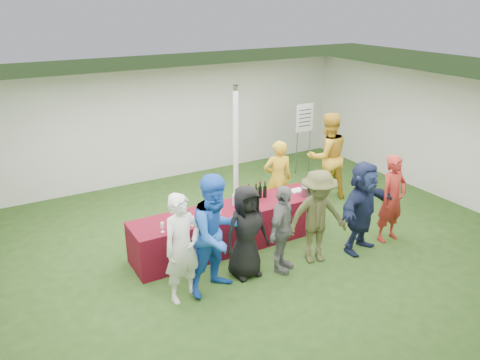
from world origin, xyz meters
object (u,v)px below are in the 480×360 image
customer_0 (183,248)px  customer_5 (362,207)px  staff_pourer (278,179)px  customer_2 (246,232)px  staff_back (327,157)px  wine_list_sign (304,123)px  customer_4 (317,217)px  customer_1 (217,234)px  customer_6 (392,199)px  serving_table (230,227)px  dump_bucket (308,191)px  customer_3 (282,229)px

customer_0 → customer_5: (3.29, -0.21, -0.01)m
staff_pourer → customer_2: (-1.70, -1.62, -0.03)m
staff_back → staff_pourer: bearing=18.6°
wine_list_sign → customer_4: size_ratio=1.09×
staff_back → customer_5: 2.35m
customer_1 → customer_2: bearing=-1.0°
customer_6 → customer_4: bearing=174.6°
staff_pourer → staff_back: 1.47m
customer_2 → staff_back: bearing=29.2°
customer_0 → customer_6: (4.04, -0.19, -0.02)m
customer_1 → customer_2: (0.59, 0.12, -0.17)m
serving_table → customer_5: customer_5 is taller
dump_bucket → wine_list_sign: (1.91, 2.66, 0.48)m
customer_0 → customer_4: bearing=-14.0°
customer_2 → customer_4: bearing=-10.7°
serving_table → customer_4: (1.02, -1.16, 0.45)m
customer_1 → customer_3: (1.16, -0.05, -0.20)m
customer_2 → customer_5: size_ratio=0.93×
customer_3 → customer_6: (2.34, -0.12, 0.07)m
customer_0 → customer_4: customer_0 is taller
staff_back → customer_5: (-0.98, -2.14, -0.15)m
staff_back → customer_6: size_ratio=1.19×
wine_list_sign → customer_2: (-3.69, -3.39, -0.54)m
serving_table → dump_bucket: size_ratio=14.30×
customer_4 → wine_list_sign: bearing=69.7°
customer_3 → customer_1: bearing=143.0°
customer_1 → customer_4: 1.84m
wine_list_sign → customer_0: size_ratio=1.06×
wine_list_sign → customer_1: bearing=-140.6°
customer_2 → customer_1: bearing=-169.1°
serving_table → dump_bucket: bearing=-8.1°
staff_back → customer_2: size_ratio=1.26×
customer_0 → dump_bucket: bearing=4.8°
dump_bucket → wine_list_sign: bearing=54.3°
wine_list_sign → staff_pourer: bearing=-138.3°
staff_pourer → customer_0: size_ratio=0.95×
staff_back → customer_1: staff_back is taller
customer_4 → customer_5: bearing=7.9°
wine_list_sign → staff_back: staff_back is taller
customer_5 → customer_3: bearing=160.0°
customer_4 → customer_5: customer_5 is taller
customer_1 → customer_4: bearing=-15.7°
wine_list_sign → customer_3: (-3.12, -3.56, -0.57)m
dump_bucket → customer_4: size_ratio=0.15×
customer_2 → customer_6: customer_6 is taller
wine_list_sign → customer_0: bearing=-144.1°
staff_pourer → staff_back: staff_back is taller
serving_table → staff_pourer: size_ratio=2.24×
staff_back → customer_0: (-4.27, -1.92, -0.13)m
serving_table → customer_1: (-0.82, -1.08, 0.57)m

